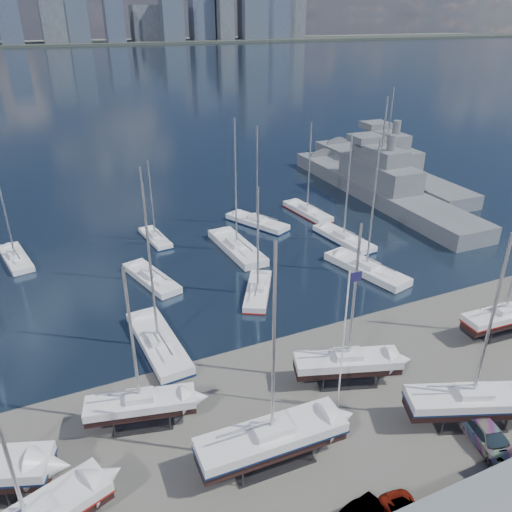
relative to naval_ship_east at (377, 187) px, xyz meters
name	(u,v)px	position (x,y,z in m)	size (l,w,h in m)	color
ground	(317,411)	(-35.48, -40.19, -1.66)	(1400.00, 1400.00, 0.00)	#605E59
water	(48,68)	(-35.48, 269.81, -1.81)	(1400.00, 600.00, 0.40)	#1A263C
far_shore	(30,44)	(-35.48, 529.81, -0.56)	(1400.00, 80.00, 2.20)	#2D332D
skyline	(14,2)	(-43.31, 523.57, 37.43)	(639.14, 43.80, 107.69)	#475166
sailboat_cradle_2	(141,404)	(-48.26, -35.95, 0.28)	(8.36, 4.02, 13.37)	#2D2D33
sailboat_cradle_3	(272,439)	(-40.90, -43.09, 0.45)	(10.55, 3.22, 16.86)	#2D2D33
sailboat_cradle_4	(347,363)	(-31.52, -38.16, 0.33)	(9.10, 5.12, 14.45)	#2D2D33
sailboat_cradle_5	(472,401)	(-25.72, -45.92, 0.39)	(10.04, 6.10, 15.73)	#2D2D33
sailboat_cradle_6	(504,317)	(-13.88, -38.37, 0.31)	(8.73, 2.93, 14.05)	#2D2D33
sailboat_moored_2	(16,259)	(-56.58, -1.74, -1.34)	(4.20, 9.29, 13.55)	black
sailboat_moored_3	(159,344)	(-44.74, -26.84, -1.35)	(3.80, 11.34, 16.71)	black
sailboat_moored_4	(151,279)	(-42.29, -13.98, -1.34)	(5.01, 9.86, 14.34)	black
sailboat_moored_5	(155,238)	(-39.00, -2.55, -1.35)	(3.07, 8.02, 11.69)	black
sailboat_moored_6	(258,292)	(-32.22, -21.74, -1.36)	(6.45, 8.75, 13.00)	black
sailboat_moored_7	(237,249)	(-30.09, -10.43, -1.34)	(3.83, 12.07, 18.03)	black
sailboat_moored_8	(257,223)	(-23.92, -3.25, -1.36)	(6.97, 10.42, 15.22)	black
sailboat_moored_9	(366,270)	(-18.21, -22.43, -1.34)	(5.65, 11.57, 16.84)	black
sailboat_moored_10	(343,240)	(-15.60, -13.54, -1.36)	(4.10, 10.53, 15.34)	black
sailboat_moored_11	(307,212)	(-14.94, -2.39, -1.36)	(3.76, 10.15, 14.83)	black
naval_ship_east	(377,187)	(0.00, 0.00, 0.00)	(8.62, 45.94, 18.12)	slate
naval_ship_west	(384,167)	(8.77, 9.56, 0.00)	(8.66, 43.50, 17.89)	slate
car_d	(489,438)	(-26.13, -48.29, -0.86)	(2.24, 5.52, 1.60)	gray
flagpole	(345,334)	(-33.85, -40.62, 5.44)	(1.09, 0.12, 12.31)	white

